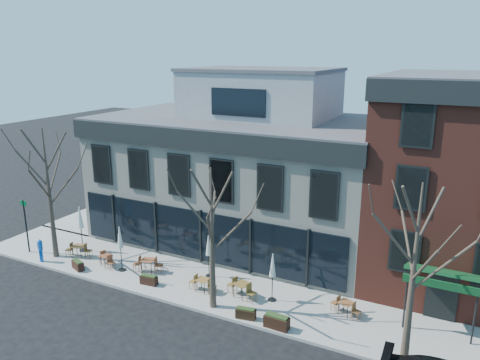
% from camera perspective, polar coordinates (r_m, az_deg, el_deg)
% --- Properties ---
extents(ground, '(120.00, 120.00, 0.00)m').
position_cam_1_polar(ground, '(28.25, -4.61, -10.35)').
color(ground, black).
rests_on(ground, ground).
extents(sidewalk_front, '(33.50, 4.70, 0.15)m').
position_cam_1_polar(sidewalk_front, '(25.12, -0.73, -13.60)').
color(sidewalk_front, gray).
rests_on(sidewalk_front, ground).
extents(sidewalk_side, '(4.50, 12.00, 0.15)m').
position_cam_1_polar(sidewalk_side, '(39.00, -14.19, -3.26)').
color(sidewalk_side, gray).
rests_on(sidewalk_side, ground).
extents(corner_building, '(18.39, 10.39, 11.10)m').
position_cam_1_polar(corner_building, '(30.77, 0.24, 1.25)').
color(corner_building, beige).
rests_on(corner_building, ground).
extents(red_brick_building, '(8.20, 11.78, 11.18)m').
position_cam_1_polar(red_brick_building, '(27.38, 25.09, -0.06)').
color(red_brick_building, maroon).
rests_on(red_brick_building, ground).
extents(tree_corner, '(3.93, 3.98, 7.92)m').
position_cam_1_polar(tree_corner, '(29.74, -22.24, -1.39)').
color(tree_corner, '#382B21').
rests_on(tree_corner, sidewalk_front).
extents(tree_mid, '(3.50, 3.55, 7.04)m').
position_cam_1_polar(tree_mid, '(22.22, -3.43, -7.01)').
color(tree_mid, '#382B21').
rests_on(tree_mid, sidewalk_front).
extents(tree_right, '(3.72, 3.77, 7.48)m').
position_cam_1_polar(tree_right, '(19.56, 20.41, -10.54)').
color(tree_right, '#382B21').
rests_on(tree_right, sidewalk_front).
extents(sign_pole, '(0.50, 0.10, 3.40)m').
position_cam_1_polar(sign_pole, '(31.71, -24.65, -4.78)').
color(sign_pole, black).
rests_on(sign_pole, sidewalk_front).
extents(call_box, '(0.28, 0.28, 1.43)m').
position_cam_1_polar(call_box, '(30.41, -23.15, -7.82)').
color(call_box, '#0D4CB4').
rests_on(call_box, sidewalk_front).
extents(cafe_set_0, '(1.71, 0.92, 0.88)m').
position_cam_1_polar(cafe_set_0, '(30.37, -19.07, -8.05)').
color(cafe_set_0, brown).
rests_on(cafe_set_0, sidewalk_front).
extents(cafe_set_1, '(1.57, 0.91, 0.81)m').
position_cam_1_polar(cafe_set_1, '(28.70, -15.96, -9.26)').
color(cafe_set_1, brown).
rests_on(cafe_set_1, sidewalk_front).
extents(cafe_set_2, '(1.79, 0.98, 0.92)m').
position_cam_1_polar(cafe_set_2, '(27.39, -11.15, -10.03)').
color(cafe_set_2, brown).
rests_on(cafe_set_2, sidewalk_front).
extents(cafe_set_3, '(1.59, 0.65, 0.84)m').
position_cam_1_polar(cafe_set_3, '(25.01, -4.57, -12.48)').
color(cafe_set_3, brown).
rests_on(cafe_set_3, sidewalk_front).
extents(cafe_set_4, '(1.84, 0.92, 0.94)m').
position_cam_1_polar(cafe_set_4, '(24.37, 0.22, -13.07)').
color(cafe_set_4, brown).
rests_on(cafe_set_4, sidewalk_front).
extents(cafe_set_5, '(1.59, 0.83, 0.81)m').
position_cam_1_polar(cafe_set_5, '(23.51, 12.77, -14.83)').
color(cafe_set_5, brown).
rests_on(cafe_set_5, sidewalk_front).
extents(umbrella_0, '(0.47, 0.47, 2.92)m').
position_cam_1_polar(umbrella_0, '(30.62, -18.91, -4.60)').
color(umbrella_0, black).
rests_on(umbrella_0, sidewalk_front).
extents(umbrella_1, '(0.43, 0.43, 2.67)m').
position_cam_1_polar(umbrella_1, '(27.33, -14.42, -7.06)').
color(umbrella_1, black).
rests_on(umbrella_1, sidewalk_front).
extents(umbrella_2, '(0.39, 0.39, 2.44)m').
position_cam_1_polar(umbrella_2, '(25.94, -3.86, -8.22)').
color(umbrella_2, black).
rests_on(umbrella_2, sidewalk_front).
extents(umbrella_3, '(0.41, 0.41, 2.55)m').
position_cam_1_polar(umbrella_3, '(23.55, 4.00, -10.60)').
color(umbrella_3, black).
rests_on(umbrella_3, sidewalk_front).
extents(planter_0, '(1.02, 0.70, 0.53)m').
position_cam_1_polar(planter_0, '(28.85, -19.16, -9.75)').
color(planter_0, black).
rests_on(planter_0, sidewalk_front).
extents(planter_1, '(0.98, 0.46, 0.53)m').
position_cam_1_polar(planter_1, '(26.14, -11.05, -11.84)').
color(planter_1, black).
rests_on(planter_1, sidewalk_front).
extents(planter_2, '(0.99, 0.53, 0.53)m').
position_cam_1_polar(planter_2, '(22.78, 0.71, -15.93)').
color(planter_2, black).
rests_on(planter_2, sidewalk_front).
extents(planter_3, '(1.16, 0.50, 0.64)m').
position_cam_1_polar(planter_3, '(22.14, 4.49, -16.83)').
color(planter_3, black).
rests_on(planter_3, sidewalk_front).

